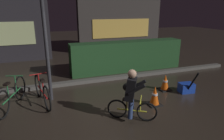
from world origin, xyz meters
name	(u,v)px	position (x,y,z in m)	size (l,w,h in m)	color
ground_plane	(113,110)	(0.00, 0.00, 0.00)	(40.00, 40.00, 0.00)	#2D261E
sidewalk_curb	(92,80)	(0.00, 2.20, 0.06)	(12.00, 0.24, 0.12)	#56544F
hedge_row	(127,56)	(1.80, 3.10, 0.62)	(4.80, 0.70, 1.25)	#214723
storefront_right	(120,16)	(3.13, 7.20, 2.09)	(5.22, 0.54, 4.20)	#383330
street_post	(47,49)	(-1.46, 1.20, 1.49)	(0.10, 0.10, 2.98)	#2D2D33
parked_bike_left_mid	(12,95)	(-2.44, 1.04, 0.36)	(0.59, 1.68, 0.81)	black
parked_bike_center_left	(42,91)	(-1.69, 1.04, 0.36)	(0.49, 1.69, 0.79)	black
traffic_cone_near	(155,96)	(1.18, -0.10, 0.26)	(0.36, 0.36, 0.54)	black
traffic_cone_far	(165,83)	(2.07, 0.70, 0.25)	(0.36, 0.36, 0.52)	black
blue_crate	(186,88)	(2.59, 0.30, 0.15)	(0.44, 0.32, 0.30)	#193DB7
cyclist	(131,95)	(0.26, -0.55, 0.63)	(1.03, 0.71, 1.25)	black
closed_umbrella	(192,83)	(2.55, 0.05, 0.39)	(0.05, 0.05, 0.85)	black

